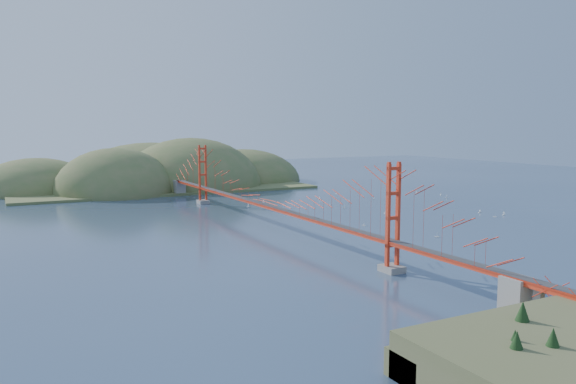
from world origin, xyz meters
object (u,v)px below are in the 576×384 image
bridge (268,182)px  sailboat_2 (480,212)px  fort (539,315)px  sailboat_1 (345,207)px  sailboat_0 (364,225)px

bridge → sailboat_2: bridge is taller
fort → sailboat_1: fort is taller
sailboat_2 → sailboat_0: (-26.17, -1.27, -0.00)m
bridge → sailboat_0: bridge is taller
fort → bridge: bearing=90.5°
sailboat_0 → fort: bearing=-107.5°
bridge → sailboat_2: bearing=-6.7°
sailboat_2 → fort: bearing=-132.3°
fort → sailboat_0: bearing=72.5°
fort → sailboat_2: size_ratio=5.56×
bridge → sailboat_1: 25.51m
bridge → sailboat_2: (39.87, -4.65, -6.86)m
sailboat_2 → sailboat_1: size_ratio=0.93×
sailboat_0 → bridge: bearing=156.6°
bridge → fort: size_ratio=25.51×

